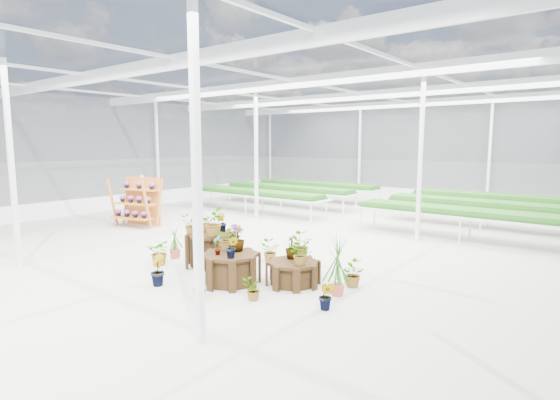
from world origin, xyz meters
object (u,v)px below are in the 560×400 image
Objects in this scene: plinth_tall at (211,250)px; plinth_mid at (231,268)px; plinth_low at (293,273)px; shelf_rack at (136,202)px; bird_table at (143,197)px.

plinth_mid is at bearing -26.57° from plinth_tall.
plinth_low is at bearing 34.99° from plinth_mid.
plinth_low is 7.82m from shelf_rack.
bird_table is at bearing 157.72° from plinth_tall.
bird_table is (-6.32, 2.59, 0.44)m from plinth_tall.
shelf_rack is (-6.63, 2.32, 0.50)m from plinth_mid.
plinth_mid is 0.72× the size of shelf_rack.
plinth_mid is at bearing -33.44° from shelf_rack.
shelf_rack is 1.24m from bird_table.
plinth_tall is 6.84m from bird_table.
plinth_low is (1.00, 0.70, -0.07)m from plinth_mid.
bird_table is at bearing 163.71° from plinth_low.
bird_table is (-7.52, 3.19, 0.51)m from plinth_mid.
plinth_tall is 1.34m from plinth_mid.
bird_table reaches higher than plinth_low.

